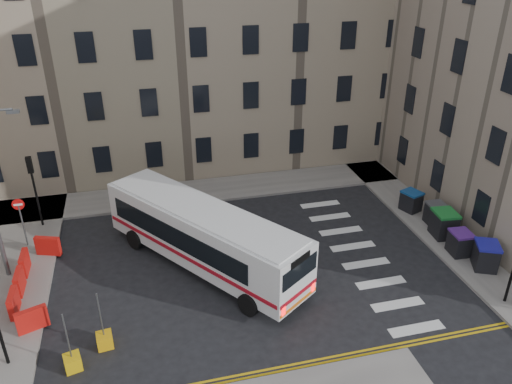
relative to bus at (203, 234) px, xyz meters
name	(u,v)px	position (x,y,z in m)	size (l,w,h in m)	color
ground	(282,261)	(3.80, -0.65, -1.80)	(120.00, 120.00, 0.00)	black
pavement_north	(150,197)	(-2.20, 7.95, -1.72)	(36.00, 3.20, 0.15)	slate
pavement_east	(404,203)	(12.80, 3.35, -1.72)	(2.40, 26.00, 0.15)	slate
terrace_north	(115,37)	(-3.20, 14.85, 6.82)	(38.30, 10.80, 17.20)	gray
traffic_light_nw	(33,181)	(-8.20, 5.85, 1.07)	(0.28, 0.22, 4.10)	black
no_entry_north	(20,213)	(-8.70, 3.85, 0.28)	(0.60, 0.08, 3.00)	#595B5E
roadworks_barriers	(28,281)	(-8.04, -0.15, -1.15)	(1.66, 6.26, 1.00)	red
bus	(203,234)	(0.00, 0.00, 0.00)	(8.66, 10.85, 3.12)	silver
wheelie_bin_a	(486,256)	(13.09, -3.73, -0.98)	(1.46, 1.54, 1.34)	black
wheelie_bin_b	(460,243)	(12.62, -2.35, -1.03)	(1.05, 1.19, 1.23)	black
wheelie_bin_c	(444,224)	(12.79, -0.64, -0.92)	(1.26, 1.42, 1.44)	black
wheelie_bin_d	(436,214)	(13.09, 0.58, -1.03)	(1.01, 1.15, 1.23)	black
wheelie_bin_e	(411,201)	(12.58, 2.35, -1.05)	(1.25, 1.34, 1.19)	black
bollard_yellow	(73,362)	(-5.81, -5.40, -1.50)	(0.60, 0.60, 0.60)	gold
bollard_chevron	(105,340)	(-4.67, -4.51, -1.50)	(0.60, 0.60, 0.60)	#DC9E0C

